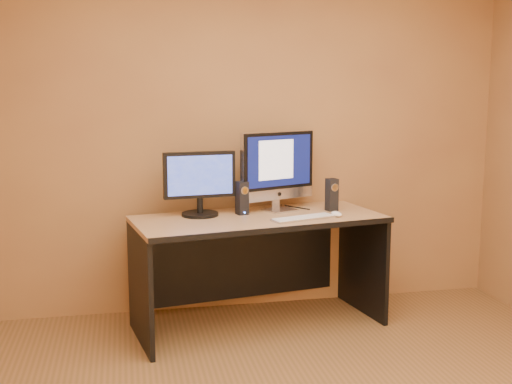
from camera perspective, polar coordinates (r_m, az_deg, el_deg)
walls at (r=2.89m, az=6.46°, el=1.78°), size 4.00×4.00×2.60m
desk at (r=4.53m, az=0.24°, el=-7.10°), size 1.81×1.02×0.79m
imac at (r=4.61m, az=2.16°, el=1.91°), size 0.65×0.43×0.59m
second_monitor at (r=4.45m, az=-5.04°, el=0.72°), size 0.54×0.31×0.45m
speaker_left at (r=4.50m, az=-1.25°, el=-0.53°), size 0.09×0.09×0.23m
speaker_right at (r=4.66m, az=6.76°, el=-0.24°), size 0.09×0.09×0.23m
keyboard at (r=4.36m, az=4.23°, el=-2.31°), size 0.47×0.26×0.02m
mouse at (r=4.47m, az=7.16°, el=-1.93°), size 0.08×0.12×0.04m
cable_a at (r=4.76m, az=3.67°, el=-1.37°), size 0.14×0.20×0.01m
cable_b at (r=4.78m, az=2.29°, el=-1.32°), size 0.05×0.19×0.01m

